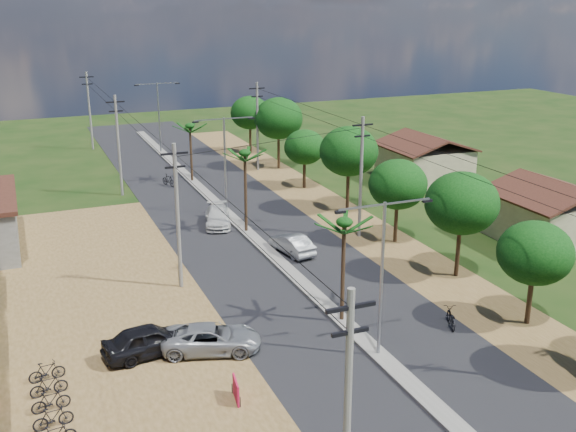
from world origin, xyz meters
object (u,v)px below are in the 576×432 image
car_silver_mid (292,244)px  car_parked_silver (211,339)px  car_parked_dark (149,341)px  car_white_far (218,217)px  moto_rider_east (451,318)px  roadside_sign (236,390)px

car_silver_mid → car_parked_silver: bearing=41.8°
car_parked_dark → car_silver_mid: bearing=-58.1°
car_white_far → car_parked_dark: (-8.94, -18.02, 0.12)m
car_silver_mid → moto_rider_east: size_ratio=2.18×
car_silver_mid → car_white_far: car_silver_mid is taller
moto_rider_east → car_parked_silver: bearing=13.6°
car_silver_mid → moto_rider_east: 13.89m
moto_rider_east → roadside_sign: roadside_sign is taller
car_parked_dark → roadside_sign: (2.70, -5.48, -0.27)m
car_white_far → car_parked_silver: car_parked_silver is taller
car_silver_mid → car_parked_dark: car_parked_dark is taller
car_silver_mid → car_white_far: 8.38m
car_silver_mid → roadside_sign: bearing=50.4°
car_parked_silver → moto_rider_east: bearing=-82.2°
moto_rider_east → roadside_sign: size_ratio=1.51×
car_silver_mid → car_white_far: bearing=-78.1°
car_parked_silver → car_parked_dark: 3.06m
car_silver_mid → car_parked_dark: (-11.94, -10.20, 0.11)m
car_white_far → car_parked_dark: car_parked_dark is taller
car_parked_dark → moto_rider_east: car_parked_dark is taller
car_silver_mid → roadside_sign: size_ratio=3.30×
car_white_far → moto_rider_east: size_ratio=2.44×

